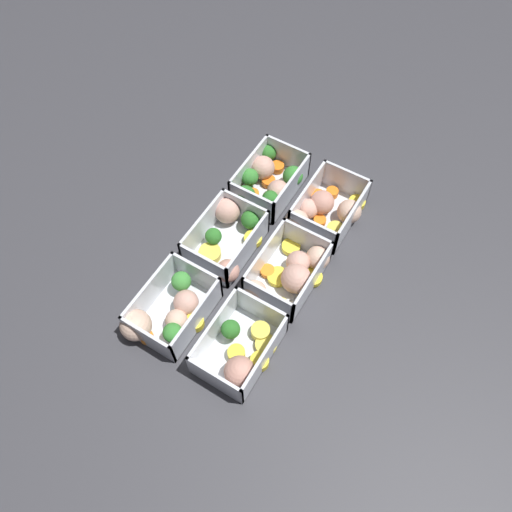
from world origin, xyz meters
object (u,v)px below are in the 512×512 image
object	(u,v)px
container_near_left	(241,352)
container_far_left	(168,313)
container_near_right	(324,211)
container_far_right	(268,180)
container_near_center	(291,273)
container_far_center	(228,236)

from	to	relation	value
container_near_left	container_far_left	xyz separation A→B (m)	(-0.01, 0.14, 0.00)
container_near_right	container_far_right	size ratio (longest dim) A/B	1.02
container_near_center	container_far_left	distance (m)	0.22
container_near_center	container_far_center	size ratio (longest dim) A/B	1.09
container_far_right	container_near_right	bearing A→B (deg)	-93.66
container_near_right	container_far_center	bearing A→B (deg)	138.69
container_near_center	container_far_center	distance (m)	0.13
container_near_center	container_near_left	bearing A→B (deg)	-179.69
container_near_left	container_near_center	size ratio (longest dim) A/B	0.84
container_near_center	container_far_right	size ratio (longest dim) A/B	1.09
container_far_left	container_far_center	bearing A→B (deg)	-0.89
container_near_center	container_far_right	distance (m)	0.20
container_near_center	container_far_right	world-z (taller)	same
container_far_left	container_far_center	distance (m)	0.18
container_near_right	container_far_center	distance (m)	0.18
container_near_center	container_far_left	bearing A→B (deg)	141.35
container_far_right	container_far_center	bearing A→B (deg)	-179.01
container_far_center	container_far_right	distance (m)	0.15
container_near_center	container_near_right	bearing A→B (deg)	4.60
container_near_left	container_far_left	world-z (taller)	same
container_near_left	container_far_left	bearing A→B (deg)	92.52
container_near_left	container_near_right	distance (m)	0.31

